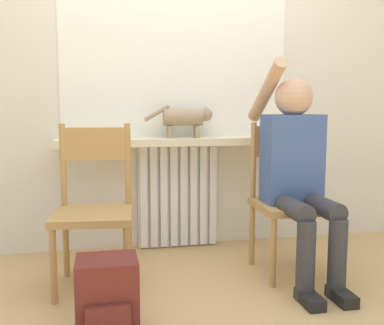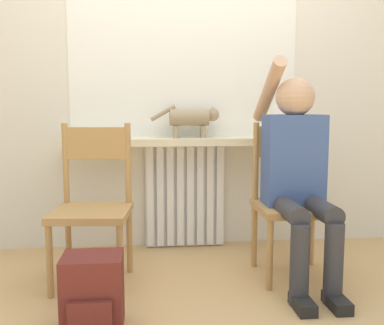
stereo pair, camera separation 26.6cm
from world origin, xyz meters
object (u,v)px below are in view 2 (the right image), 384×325
chair_left (93,204)px  chair_right (291,199)px  person (298,167)px  backpack (93,293)px  cat (192,118)px

chair_left → chair_right: same height
person → backpack: bearing=-157.0°
chair_left → cat: cat is taller
chair_left → chair_right: (1.17, 0.00, 0.00)m
backpack → cat: bearing=63.0°
chair_left → cat: 0.96m
person → backpack: size_ratio=3.76×
chair_left → cat: (0.63, 0.54, 0.48)m
cat → chair_right: bearing=-45.2°
person → cat: 0.89m
chair_left → person: size_ratio=0.71×
chair_right → person: (-0.00, -0.11, 0.21)m
chair_right → backpack: bearing=-152.0°
cat → person: bearing=-50.3°
chair_left → chair_right: bearing=5.4°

